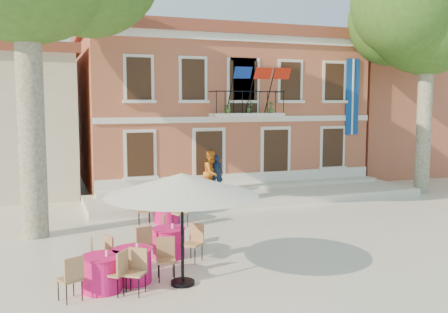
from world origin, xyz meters
TOP-DOWN VIEW (x-y plane):
  - ground at (0.00, 0.00)m, footprint 90.00×90.00m
  - main_building at (2.00, 9.99)m, footprint 13.50×9.59m
  - neighbor_east at (14.00, 11.00)m, footprint 9.40×9.40m
  - terrace at (2.00, 4.40)m, footprint 14.00×3.40m
  - plane_tree_east at (9.58, 3.31)m, footprint 5.43×5.43m
  - patio_umbrella at (-3.56, -4.10)m, footprint 3.36×3.36m
  - pedestrian_navy at (0.32, 4.82)m, footprint 0.67×0.52m
  - pedestrian_orange at (0.05, 4.59)m, footprint 1.11×1.06m
  - cafe_table_0 at (-3.38, -2.05)m, footprint 1.77×1.84m
  - cafe_table_1 at (-5.28, -3.87)m, footprint 1.87×1.69m
  - cafe_table_2 at (-4.57, -3.57)m, footprint 1.75×1.85m
  - cafe_table_3 at (-2.55, 1.63)m, footprint 1.73×1.86m

SIDE VIEW (x-z plane):
  - ground at x=0.00m, z-range 0.00..0.00m
  - terrace at x=2.00m, z-range 0.00..0.30m
  - cafe_table_0 at x=-3.38m, z-range -0.05..0.90m
  - cafe_table_1 at x=-5.28m, z-range -0.05..0.90m
  - cafe_table_2 at x=-4.57m, z-range -0.05..0.90m
  - cafe_table_3 at x=-2.55m, z-range -0.05..0.90m
  - pedestrian_navy at x=0.32m, z-range 0.30..1.91m
  - pedestrian_orange at x=0.05m, z-range 0.30..2.10m
  - patio_umbrella at x=-3.56m, z-range 0.99..3.49m
  - neighbor_east at x=14.00m, z-range 0.02..6.42m
  - main_building at x=2.00m, z-range 0.03..7.53m
  - plane_tree_east at x=9.58m, z-range 2.54..13.21m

